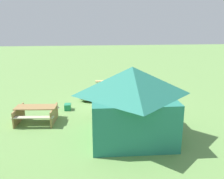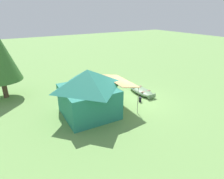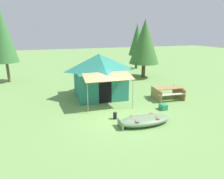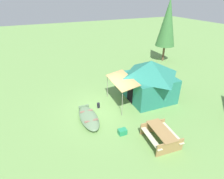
{
  "view_description": "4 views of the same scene",
  "coord_description": "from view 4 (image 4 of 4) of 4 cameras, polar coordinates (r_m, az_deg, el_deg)",
  "views": [
    {
      "loc": [
        1.73,
        11.72,
        4.27
      ],
      "look_at": [
        0.39,
        0.53,
        1.19
      ],
      "focal_mm": 37.94,
      "sensor_mm": 36.0,
      "label": 1
    },
    {
      "loc": [
        -9.43,
        7.48,
        5.78
      ],
      "look_at": [
        0.31,
        1.51,
        1.11
      ],
      "focal_mm": 30.86,
      "sensor_mm": 36.0,
      "label": 2
    },
    {
      "loc": [
        -3.37,
        -8.77,
        4.18
      ],
      "look_at": [
        0.07,
        1.12,
        1.06
      ],
      "focal_mm": 31.67,
      "sensor_mm": 36.0,
      "label": 3
    },
    {
      "loc": [
        9.3,
        -3.7,
        6.73
      ],
      "look_at": [
        -0.21,
        0.57,
        1.18
      ],
      "focal_mm": 29.3,
      "sensor_mm": 36.0,
      "label": 4
    }
  ],
  "objects": [
    {
      "name": "beached_rowboat",
      "position": [
        10.98,
        -7.26,
        -8.69
      ],
      "size": [
        2.58,
        1.1,
        0.39
      ],
      "color": "#63805C",
      "rests_on": "ground_plane"
    },
    {
      "name": "cooler_box",
      "position": [
        10.03,
        3.27,
        -13.01
      ],
      "size": [
        0.33,
        0.45,
        0.31
      ],
      "primitive_type": "cube",
      "rotation": [
        0.0,
        0.0,
        1.55
      ],
      "color": "#228C59",
      "rests_on": "ground_plane"
    },
    {
      "name": "pine_tree_back_right",
      "position": [
        20.58,
        16.95,
        19.28
      ],
      "size": [
        2.0,
        2.0,
        6.36
      ],
      "color": "brown",
      "rests_on": "ground_plane"
    },
    {
      "name": "picnic_table",
      "position": [
        9.69,
        15.01,
        -13.4
      ],
      "size": [
        1.92,
        1.59,
        0.74
      ],
      "color": "#9D7947",
      "rests_on": "ground_plane"
    },
    {
      "name": "canvas_cabin_tent",
      "position": [
        12.81,
        11.62,
        3.08
      ],
      "size": [
        3.36,
        4.42,
        2.8
      ],
      "color": "#287D6A",
      "rests_on": "ground_plane"
    },
    {
      "name": "ground_plane",
      "position": [
        12.07,
        -2.06,
        -5.9
      ],
      "size": [
        80.0,
        80.0,
        0.0
      ],
      "primitive_type": "plane",
      "color": "#6D9A50"
    },
    {
      "name": "fuel_can",
      "position": [
        12.09,
        -4.26,
        -4.95
      ],
      "size": [
        0.21,
        0.21,
        0.33
      ],
      "primitive_type": "cylinder",
      "rotation": [
        0.0,
        0.0,
        4.57
      ],
      "color": "black",
      "rests_on": "ground_plane"
    }
  ]
}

